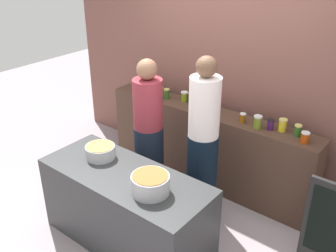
{
  "coord_description": "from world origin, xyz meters",
  "views": [
    {
      "loc": [
        2.19,
        -2.39,
        2.79
      ],
      "look_at": [
        0.0,
        0.35,
        1.05
      ],
      "focal_mm": 41.27,
      "sensor_mm": 36.0,
      "label": 1
    }
  ],
  "objects": [
    {
      "name": "preserve_jar_7",
      "position": [
        0.46,
        1.07,
        1.01
      ],
      "size": [
        0.07,
        0.07,
        0.11
      ],
      "color": "#88500E",
      "rests_on": "display_shelf"
    },
    {
      "name": "preserve_jar_1",
      "position": [
        -0.96,
        1.06,
        1.03
      ],
      "size": [
        0.07,
        0.07,
        0.14
      ],
      "color": "orange",
      "rests_on": "display_shelf"
    },
    {
      "name": "storefront_wall",
      "position": [
        0.0,
        1.45,
        1.5
      ],
      "size": [
        4.8,
        0.12,
        3.0
      ],
      "primitive_type": "cube",
      "color": "brown",
      "rests_on": "ground"
    },
    {
      "name": "preserve_jar_0",
      "position": [
        -1.1,
        1.16,
        1.01
      ],
      "size": [
        0.09,
        0.09,
        0.11
      ],
      "color": "brown",
      "rests_on": "display_shelf"
    },
    {
      "name": "cook_with_tongs",
      "position": [
        -0.34,
        0.43,
        0.76
      ],
      "size": [
        0.33,
        0.33,
        1.67
      ],
      "color": "#162030",
      "rests_on": "ground"
    },
    {
      "name": "preserve_jar_3",
      "position": [
        -0.61,
        1.09,
        1.02
      ],
      "size": [
        0.07,
        0.07,
        0.13
      ],
      "color": "#29551F",
      "rests_on": "display_shelf"
    },
    {
      "name": "preserve_jar_9",
      "position": [
        0.77,
        1.1,
        1.02
      ],
      "size": [
        0.07,
        0.07,
        0.12
      ],
      "color": "#3F1752",
      "rests_on": "display_shelf"
    },
    {
      "name": "preserve_jar_11",
      "position": [
        1.05,
        1.14,
        1.02
      ],
      "size": [
        0.07,
        0.07,
        0.12
      ],
      "color": "#2B5B1F",
      "rests_on": "display_shelf"
    },
    {
      "name": "preserve_jar_5",
      "position": [
        -0.28,
        1.16,
        1.03
      ],
      "size": [
        0.08,
        0.08,
        0.13
      ],
      "color": "#314928",
      "rests_on": "display_shelf"
    },
    {
      "name": "ground",
      "position": [
        0.0,
        0.0,
        0.0
      ],
      "size": [
        12.0,
        12.0,
        0.0
      ],
      "primitive_type": "plane",
      "color": "#9D8E94"
    },
    {
      "name": "prep_table",
      "position": [
        0.0,
        -0.3,
        0.4
      ],
      "size": [
        1.7,
        0.7,
        0.8
      ],
      "primitive_type": "cube",
      "color": "#2F3132",
      "rests_on": "ground"
    },
    {
      "name": "chalkboard_sign",
      "position": [
        1.71,
        0.58,
        0.46
      ],
      "size": [
        0.58,
        0.05,
        0.92
      ],
      "color": "black",
      "rests_on": "ground"
    },
    {
      "name": "preserve_jar_8",
      "position": [
        0.65,
        1.04,
        1.03
      ],
      "size": [
        0.09,
        0.09,
        0.14
      ],
      "color": "olive",
      "rests_on": "display_shelf"
    },
    {
      "name": "preserve_jar_4",
      "position": [
        -0.39,
        1.16,
        1.02
      ],
      "size": [
        0.09,
        0.09,
        0.12
      ],
      "color": "olive",
      "rests_on": "display_shelf"
    },
    {
      "name": "cooking_pot_center",
      "position": [
        0.37,
        -0.36,
        0.89
      ],
      "size": [
        0.33,
        0.33,
        0.17
      ],
      "color": "#B7B7BC",
      "rests_on": "prep_table"
    },
    {
      "name": "preserve_jar_2",
      "position": [
        -0.71,
        1.08,
        1.02
      ],
      "size": [
        0.09,
        0.09,
        0.12
      ],
      "color": "yellow",
      "rests_on": "display_shelf"
    },
    {
      "name": "cooking_pot_left",
      "position": [
        -0.4,
        -0.23,
        0.87
      ],
      "size": [
        0.29,
        0.29,
        0.13
      ],
      "color": "#B7B7BC",
      "rests_on": "prep_table"
    },
    {
      "name": "cook_in_cap",
      "position": [
        0.34,
        0.49,
        0.83
      ],
      "size": [
        0.32,
        0.32,
        1.81
      ],
      "color": "black",
      "rests_on": "ground"
    },
    {
      "name": "preserve_jar_10",
      "position": [
        0.88,
        1.14,
        1.03
      ],
      "size": [
        0.09,
        0.09,
        0.14
      ],
      "color": "yellow",
      "rests_on": "display_shelf"
    },
    {
      "name": "preserve_jar_12",
      "position": [
        1.16,
        1.04,
        1.02
      ],
      "size": [
        0.08,
        0.08,
        0.11
      ],
      "color": "#AD3B0A",
      "rests_on": "display_shelf"
    },
    {
      "name": "display_shelf",
      "position": [
        0.0,
        1.1,
        0.48
      ],
      "size": [
        2.7,
        0.36,
        0.96
      ],
      "primitive_type": "cube",
      "color": "#493226",
      "rests_on": "ground"
    },
    {
      "name": "preserve_jar_6",
      "position": [
        0.05,
        1.07,
        1.03
      ],
      "size": [
        0.09,
        0.09,
        0.13
      ],
      "color": "#BD381D",
      "rests_on": "display_shelf"
    }
  ]
}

